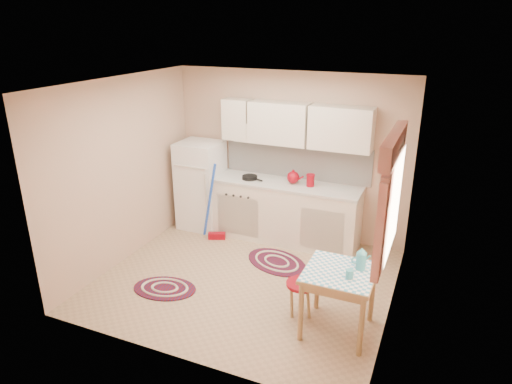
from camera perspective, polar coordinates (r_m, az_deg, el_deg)
room_shell at (r=5.53m, az=1.12°, el=4.27°), size 3.64×3.60×2.52m
fridge at (r=7.30m, az=-6.88°, el=0.85°), size 0.65×0.60×1.40m
broom at (r=6.85m, az=-5.06°, el=-1.34°), size 0.30×0.22×1.20m
base_cabinets at (r=6.89m, az=3.50°, el=-2.59°), size 2.25×0.60×0.88m
countertop at (r=6.72m, az=3.58°, el=1.02°), size 2.27×0.62×0.04m
frying_pan at (r=6.85m, az=-0.80°, el=1.84°), size 0.30×0.30×0.05m
red_kettle at (r=6.65m, az=4.65°, el=1.84°), size 0.21×0.19×0.20m
red_canister at (r=6.58m, az=6.81°, el=1.38°), size 0.13×0.13×0.16m
table at (r=5.05m, az=10.18°, el=-13.28°), size 0.72×0.72×0.72m
stool at (r=5.31m, az=5.63°, el=-13.14°), size 0.39×0.39×0.42m
coffee_pot at (r=4.88m, az=13.02°, el=-8.13°), size 0.16×0.14×0.26m
mug at (r=4.73m, az=11.61°, el=-10.05°), size 0.08×0.08×0.10m
rug_center at (r=6.42m, az=2.60°, el=-8.72°), size 1.11×0.95×0.02m
rug_left at (r=5.95m, az=-11.34°, el=-11.73°), size 0.89×0.67×0.02m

